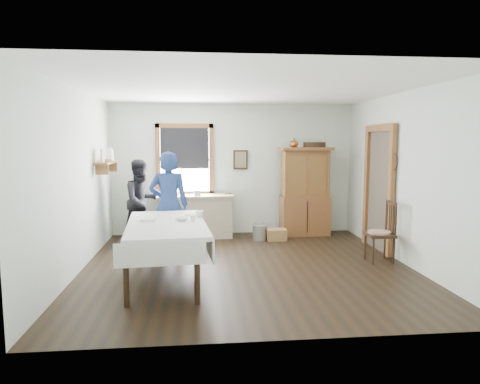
# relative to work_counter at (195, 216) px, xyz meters

# --- Properties ---
(room) EXTENTS (5.01, 5.01, 2.70)m
(room) POSITION_rel_work_counter_xyz_m (0.81, -2.14, 0.92)
(room) COLOR black
(room) RESTS_ON ground
(window) EXTENTS (1.18, 0.07, 1.48)m
(window) POSITION_rel_work_counter_xyz_m (-0.19, 0.32, 1.19)
(window) COLOR white
(window) RESTS_ON room
(doorway) EXTENTS (0.09, 1.14, 2.22)m
(doorway) POSITION_rel_work_counter_xyz_m (3.26, -1.29, 0.73)
(doorway) COLOR #4D4337
(doorway) RESTS_ON room
(wall_shelf) EXTENTS (0.24, 1.00, 0.44)m
(wall_shelf) POSITION_rel_work_counter_xyz_m (-1.56, -0.61, 1.14)
(wall_shelf) COLOR brown
(wall_shelf) RESTS_ON room
(framed_picture) EXTENTS (0.30, 0.04, 0.40)m
(framed_picture) POSITION_rel_work_counter_xyz_m (0.96, 0.32, 1.12)
(framed_picture) COLOR #332011
(framed_picture) RESTS_ON room
(rug_beater) EXTENTS (0.01, 0.27, 0.27)m
(rug_beater) POSITION_rel_work_counter_xyz_m (3.26, -1.84, 1.29)
(rug_beater) COLOR black
(rug_beater) RESTS_ON room
(work_counter) EXTENTS (1.53, 0.65, 0.86)m
(work_counter) POSITION_rel_work_counter_xyz_m (0.00, 0.00, 0.00)
(work_counter) COLOR tan
(work_counter) RESTS_ON room
(china_hutch) EXTENTS (1.07, 0.53, 1.81)m
(china_hutch) POSITION_rel_work_counter_xyz_m (2.26, 0.02, 0.47)
(china_hutch) COLOR brown
(china_hutch) RESTS_ON room
(dining_table) EXTENTS (1.26, 2.14, 0.82)m
(dining_table) POSITION_rel_work_counter_xyz_m (-0.37, -2.72, -0.02)
(dining_table) COLOR silver
(dining_table) RESTS_ON room
(spindle_chair) EXTENTS (0.47, 0.47, 0.99)m
(spindle_chair) POSITION_rel_work_counter_xyz_m (2.95, -2.09, 0.06)
(spindle_chair) COLOR #332011
(spindle_chair) RESTS_ON room
(pail) EXTENTS (0.36, 0.36, 0.29)m
(pail) POSITION_rel_work_counter_xyz_m (1.26, -0.36, -0.28)
(pail) COLOR #9C9FA4
(pail) RESTS_ON room
(wicker_basket) EXTENTS (0.39, 0.28, 0.22)m
(wicker_basket) POSITION_rel_work_counter_xyz_m (1.59, -0.42, -0.32)
(wicker_basket) COLOR #966C44
(wicker_basket) RESTS_ON room
(woman_blue) EXTENTS (0.60, 0.40, 1.63)m
(woman_blue) POSITION_rel_work_counter_xyz_m (-0.42, -1.46, 0.39)
(woman_blue) COLOR navy
(woman_blue) RESTS_ON room
(figure_dark) EXTENTS (0.91, 0.88, 1.47)m
(figure_dark) POSITION_rel_work_counter_xyz_m (-1.00, -0.31, 0.30)
(figure_dark) COLOR black
(figure_dark) RESTS_ON room
(table_cup_a) EXTENTS (0.13, 0.13, 0.09)m
(table_cup_a) POSITION_rel_work_counter_xyz_m (0.08, -2.32, 0.44)
(table_cup_a) COLOR white
(table_cup_a) RESTS_ON dining_table
(table_cup_b) EXTENTS (0.10, 0.10, 0.09)m
(table_cup_b) POSITION_rel_work_counter_xyz_m (-0.01, -2.63, 0.43)
(table_cup_b) COLOR white
(table_cup_b) RESTS_ON dining_table
(table_bowl) EXTENTS (0.26, 0.26, 0.05)m
(table_bowl) POSITION_rel_work_counter_xyz_m (-0.16, -2.58, 0.42)
(table_bowl) COLOR white
(table_bowl) RESTS_ON dining_table
(counter_book) EXTENTS (0.25, 0.26, 0.02)m
(counter_book) POSITION_rel_work_counter_xyz_m (0.54, 0.10, 0.44)
(counter_book) COLOR #6F654A
(counter_book) RESTS_ON work_counter
(counter_bowl) EXTENTS (0.25, 0.25, 0.06)m
(counter_bowl) POSITION_rel_work_counter_xyz_m (-0.38, 0.02, 0.46)
(counter_bowl) COLOR white
(counter_bowl) RESTS_ON work_counter
(shelf_bowl) EXTENTS (0.22, 0.22, 0.05)m
(shelf_bowl) POSITION_rel_work_counter_xyz_m (-1.56, -0.59, 1.17)
(shelf_bowl) COLOR white
(shelf_bowl) RESTS_ON wall_shelf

